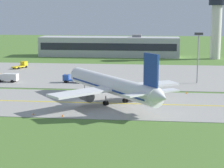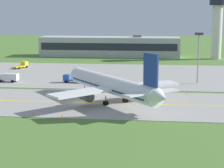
{
  "view_description": "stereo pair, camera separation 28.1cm",
  "coord_description": "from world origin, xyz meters",
  "px_view_note": "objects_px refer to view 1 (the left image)",
  "views": [
    {
      "loc": [
        17.24,
        -90.56,
        21.08
      ],
      "look_at": [
        6.97,
        3.07,
        4.0
      ],
      "focal_mm": 65.79,
      "sensor_mm": 36.0,
      "label": 1
    },
    {
      "loc": [
        17.51,
        -90.53,
        21.08
      ],
      "look_at": [
        6.97,
        3.07,
        4.0
      ],
      "focal_mm": 65.79,
      "sensor_mm": 36.0,
      "label": 2
    }
  ],
  "objects_px": {
    "airplane_lead": "(112,85)",
    "service_truck_baggage": "(22,65)",
    "apron_light_mast": "(198,51)",
    "service_truck_fuel": "(8,77)",
    "service_truck_catering": "(71,79)",
    "control_tower": "(217,20)"
  },
  "relations": [
    {
      "from": "airplane_lead",
      "to": "service_truck_baggage",
      "type": "xyz_separation_m",
      "value": [
        -39.05,
        52.92,
        -2.95
      ]
    },
    {
      "from": "service_truck_baggage",
      "to": "service_truck_catering",
      "type": "bearing_deg",
      "value": -49.31
    },
    {
      "from": "service_truck_baggage",
      "to": "control_tower",
      "type": "distance_m",
      "value": 84.58
    },
    {
      "from": "airplane_lead",
      "to": "apron_light_mast",
      "type": "height_order",
      "value": "apron_light_mast"
    },
    {
      "from": "control_tower",
      "to": "service_truck_fuel",
      "type": "bearing_deg",
      "value": -136.0
    },
    {
      "from": "airplane_lead",
      "to": "service_truck_catering",
      "type": "height_order",
      "value": "airplane_lead"
    },
    {
      "from": "airplane_lead",
      "to": "service_truck_catering",
      "type": "distance_m",
      "value": 29.2
    },
    {
      "from": "airplane_lead",
      "to": "service_truck_catering",
      "type": "xyz_separation_m",
      "value": [
        -14.96,
        24.9,
        -2.95
      ]
    },
    {
      "from": "service_truck_catering",
      "to": "service_truck_baggage",
      "type": "bearing_deg",
      "value": 130.69
    },
    {
      "from": "service_truck_catering",
      "to": "control_tower",
      "type": "xyz_separation_m",
      "value": [
        50.15,
        65.4,
        15.62
      ]
    },
    {
      "from": "airplane_lead",
      "to": "service_truck_fuel",
      "type": "height_order",
      "value": "airplane_lead"
    },
    {
      "from": "airplane_lead",
      "to": "control_tower",
      "type": "relative_size",
      "value": 1.2
    },
    {
      "from": "service_truck_baggage",
      "to": "service_truck_fuel",
      "type": "xyz_separation_m",
      "value": [
        5.53,
        -28.98,
        0.35
      ]
    },
    {
      "from": "service_truck_baggage",
      "to": "control_tower",
      "type": "relative_size",
      "value": 0.24
    },
    {
      "from": "airplane_lead",
      "to": "service_truck_fuel",
      "type": "relative_size",
      "value": 5.46
    },
    {
      "from": "service_truck_baggage",
      "to": "apron_light_mast",
      "type": "xyz_separation_m",
      "value": [
        60.8,
        -24.94,
        8.14
      ]
    },
    {
      "from": "service_truck_fuel",
      "to": "service_truck_catering",
      "type": "relative_size",
      "value": 0.94
    },
    {
      "from": "airplane_lead",
      "to": "service_truck_catering",
      "type": "relative_size",
      "value": 5.13
    },
    {
      "from": "apron_light_mast",
      "to": "service_truck_fuel",
      "type": "bearing_deg",
      "value": -175.82
    },
    {
      "from": "airplane_lead",
      "to": "service_truck_catering",
      "type": "bearing_deg",
      "value": 120.99
    },
    {
      "from": "service_truck_baggage",
      "to": "apron_light_mast",
      "type": "height_order",
      "value": "apron_light_mast"
    },
    {
      "from": "airplane_lead",
      "to": "service_truck_fuel",
      "type": "xyz_separation_m",
      "value": [
        -33.51,
        23.94,
        -2.6
      ]
    }
  ]
}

